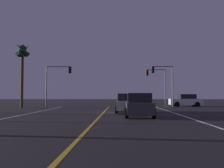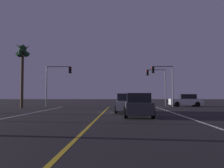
# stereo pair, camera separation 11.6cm
# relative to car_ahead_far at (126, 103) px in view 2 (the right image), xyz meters

# --- Properties ---
(lane_edge_right) EXTENTS (0.16, 38.50, 0.01)m
(lane_edge_right) POSITION_rel_car_ahead_far_xyz_m (4.12, -8.70, -0.82)
(lane_edge_right) COLOR silver
(lane_edge_right) RESTS_ON ground
(lane_center_divider) EXTENTS (0.16, 38.50, 0.01)m
(lane_center_divider) POSITION_rel_car_ahead_far_xyz_m (-2.07, -8.70, -0.82)
(lane_center_divider) COLOR gold
(lane_center_divider) RESTS_ON ground
(car_ahead_far) EXTENTS (2.02, 4.30, 1.70)m
(car_ahead_far) POSITION_rel_car_ahead_far_xyz_m (0.00, 0.00, 0.00)
(car_ahead_far) COLOR black
(car_ahead_far) RESTS_ON ground
(car_lead_same_lane) EXTENTS (2.02, 4.30, 1.70)m
(car_lead_same_lane) POSITION_rel_car_ahead_far_xyz_m (0.75, -4.82, 0.00)
(car_lead_same_lane) COLOR black
(car_lead_same_lane) RESTS_ON ground
(car_crossing_side) EXTENTS (4.30, 2.02, 1.70)m
(car_crossing_side) POSITION_rel_car_ahead_far_xyz_m (8.40, 12.03, 0.00)
(car_crossing_side) COLOR black
(car_crossing_side) RESTS_ON ground
(traffic_light_near_right) EXTENTS (2.90, 0.36, 5.45)m
(traffic_light_near_right) POSITION_rel_car_ahead_far_xyz_m (5.07, 11.05, 3.22)
(traffic_light_near_right) COLOR #4C4C51
(traffic_light_near_right) RESTS_ON ground
(traffic_light_near_left) EXTENTS (3.51, 0.36, 5.47)m
(traffic_light_near_left) POSITION_rel_car_ahead_far_xyz_m (-8.91, 11.05, 3.26)
(traffic_light_near_left) COLOR #4C4C51
(traffic_light_near_left) RESTS_ON ground
(traffic_light_far_right) EXTENTS (3.06, 0.36, 5.56)m
(traffic_light_far_right) POSITION_rel_car_ahead_far_xyz_m (5.00, 16.55, 3.30)
(traffic_light_far_right) COLOR #4C4C51
(traffic_light_far_right) RESTS_ON ground
(palm_tree_left_far) EXTENTS (1.96, 1.86, 8.08)m
(palm_tree_left_far) POSITION_rel_car_ahead_far_xyz_m (-12.58, 7.55, 5.59)
(palm_tree_left_far) COLOR #473826
(palm_tree_left_far) RESTS_ON ground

